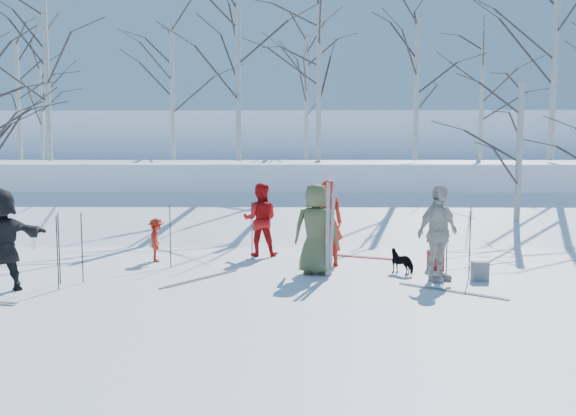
{
  "coord_description": "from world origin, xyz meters",
  "views": [
    {
      "loc": [
        0.21,
        -10.37,
        2.45
      ],
      "look_at": [
        0.0,
        1.5,
        1.3
      ],
      "focal_mm": 35.0,
      "sensor_mm": 36.0,
      "label": 1
    }
  ],
  "objects_px": {
    "skier_grey_west": "(1,240)",
    "backpack_dark": "(320,257)",
    "dog": "(402,262)",
    "backpack_grey": "(480,271)",
    "skier_red_seated": "(157,240)",
    "skier_red_north": "(327,223)",
    "skier_redor_behind": "(260,220)",
    "backpack_red": "(435,260)",
    "skier_olive_center": "(316,229)",
    "skier_cream_east": "(438,233)"
  },
  "relations": [
    {
      "from": "skier_redor_behind",
      "to": "skier_red_north",
      "type": "bearing_deg",
      "value": 143.4
    },
    {
      "from": "skier_olive_center",
      "to": "skier_cream_east",
      "type": "relative_size",
      "value": 0.99
    },
    {
      "from": "skier_red_seated",
      "to": "skier_red_north",
      "type": "bearing_deg",
      "value": -109.81
    },
    {
      "from": "skier_redor_behind",
      "to": "backpack_grey",
      "type": "xyz_separation_m",
      "value": [
        4.42,
        -2.67,
        -0.69
      ]
    },
    {
      "from": "backpack_dark",
      "to": "skier_cream_east",
      "type": "bearing_deg",
      "value": -32.07
    },
    {
      "from": "dog",
      "to": "backpack_grey",
      "type": "distance_m",
      "value": 1.51
    },
    {
      "from": "skier_red_seated",
      "to": "skier_grey_west",
      "type": "xyz_separation_m",
      "value": [
        -2.04,
        -2.83,
        0.42
      ]
    },
    {
      "from": "skier_red_north",
      "to": "backpack_grey",
      "type": "xyz_separation_m",
      "value": [
        2.87,
        -1.41,
        -0.76
      ]
    },
    {
      "from": "skier_red_north",
      "to": "skier_grey_west",
      "type": "xyz_separation_m",
      "value": [
        -5.9,
        -2.38,
        -0.03
      ]
    },
    {
      "from": "skier_cream_east",
      "to": "dog",
      "type": "bearing_deg",
      "value": 94.3
    },
    {
      "from": "skier_red_seated",
      "to": "backpack_red",
      "type": "relative_size",
      "value": 2.37
    },
    {
      "from": "skier_olive_center",
      "to": "skier_red_seated",
      "type": "height_order",
      "value": "skier_olive_center"
    },
    {
      "from": "skier_cream_east",
      "to": "backpack_grey",
      "type": "xyz_separation_m",
      "value": [
        0.82,
        -0.01,
        -0.75
      ]
    },
    {
      "from": "skier_red_seated",
      "to": "dog",
      "type": "relative_size",
      "value": 1.64
    },
    {
      "from": "skier_red_north",
      "to": "backpack_dark",
      "type": "distance_m",
      "value": 0.76
    },
    {
      "from": "dog",
      "to": "skier_cream_east",
      "type": "bearing_deg",
      "value": 86.95
    },
    {
      "from": "skier_cream_east",
      "to": "skier_grey_west",
      "type": "bearing_deg",
      "value": 148.88
    },
    {
      "from": "backpack_grey",
      "to": "backpack_dark",
      "type": "xyz_separation_m",
      "value": [
        -3.02,
        1.39,
        0.01
      ]
    },
    {
      "from": "skier_grey_west",
      "to": "dog",
      "type": "relative_size",
      "value": 3.04
    },
    {
      "from": "skier_redor_behind",
      "to": "backpack_red",
      "type": "bearing_deg",
      "value": 159.12
    },
    {
      "from": "skier_red_seated",
      "to": "dog",
      "type": "height_order",
      "value": "skier_red_seated"
    },
    {
      "from": "backpack_red",
      "to": "backpack_grey",
      "type": "xyz_separation_m",
      "value": [
        0.61,
        -1.02,
        -0.02
      ]
    },
    {
      "from": "skier_grey_west",
      "to": "backpack_dark",
      "type": "relative_size",
      "value": 4.62
    },
    {
      "from": "skier_olive_center",
      "to": "skier_red_seated",
      "type": "xyz_separation_m",
      "value": [
        -3.58,
        1.28,
        -0.43
      ]
    },
    {
      "from": "skier_grey_west",
      "to": "backpack_grey",
      "type": "bearing_deg",
      "value": 139.25
    },
    {
      "from": "skier_redor_behind",
      "to": "backpack_red",
      "type": "distance_m",
      "value": 4.2
    },
    {
      "from": "skier_grey_west",
      "to": "backpack_dark",
      "type": "height_order",
      "value": "skier_grey_west"
    },
    {
      "from": "skier_red_north",
      "to": "backpack_grey",
      "type": "bearing_deg",
      "value": 144.47
    },
    {
      "from": "dog",
      "to": "backpack_grey",
      "type": "xyz_separation_m",
      "value": [
        1.38,
        -0.62,
        -0.07
      ]
    },
    {
      "from": "skier_redor_behind",
      "to": "skier_grey_west",
      "type": "xyz_separation_m",
      "value": [
        -4.36,
        -3.63,
        0.05
      ]
    },
    {
      "from": "skier_red_north",
      "to": "skier_redor_behind",
      "type": "xyz_separation_m",
      "value": [
        -1.55,
        1.25,
        -0.07
      ]
    },
    {
      "from": "dog",
      "to": "backpack_red",
      "type": "xyz_separation_m",
      "value": [
        0.77,
        0.4,
        -0.05
      ]
    },
    {
      "from": "skier_olive_center",
      "to": "skier_cream_east",
      "type": "height_order",
      "value": "skier_cream_east"
    },
    {
      "from": "skier_red_north",
      "to": "skier_cream_east",
      "type": "xyz_separation_m",
      "value": [
        2.05,
        -1.4,
        -0.01
      ]
    },
    {
      "from": "backpack_dark",
      "to": "dog",
      "type": "bearing_deg",
      "value": -25.11
    },
    {
      "from": "skier_cream_east",
      "to": "backpack_grey",
      "type": "height_order",
      "value": "skier_cream_east"
    },
    {
      "from": "skier_red_north",
      "to": "backpack_grey",
      "type": "relative_size",
      "value": 5.0
    },
    {
      "from": "skier_red_north",
      "to": "skier_olive_center",
      "type": "bearing_deg",
      "value": 62.1
    },
    {
      "from": "skier_olive_center",
      "to": "skier_red_north",
      "type": "height_order",
      "value": "skier_red_north"
    },
    {
      "from": "skier_red_north",
      "to": "backpack_dark",
      "type": "bearing_deg",
      "value": -2.09
    },
    {
      "from": "skier_olive_center",
      "to": "skier_grey_west",
      "type": "distance_m",
      "value": 5.84
    },
    {
      "from": "skier_red_north",
      "to": "skier_red_seated",
      "type": "distance_m",
      "value": 3.91
    },
    {
      "from": "skier_red_north",
      "to": "backpack_grey",
      "type": "distance_m",
      "value": 3.29
    },
    {
      "from": "skier_redor_behind",
      "to": "skier_red_seated",
      "type": "relative_size",
      "value": 1.76
    },
    {
      "from": "skier_olive_center",
      "to": "skier_red_seated",
      "type": "bearing_deg",
      "value": -13.13
    },
    {
      "from": "skier_red_north",
      "to": "skier_redor_behind",
      "type": "bearing_deg",
      "value": -48.43
    },
    {
      "from": "skier_olive_center",
      "to": "backpack_dark",
      "type": "xyz_separation_m",
      "value": [
        0.13,
        0.81,
        -0.73
      ]
    },
    {
      "from": "skier_cream_east",
      "to": "skier_red_north",
      "type": "bearing_deg",
      "value": 107.55
    },
    {
      "from": "skier_olive_center",
      "to": "backpack_grey",
      "type": "height_order",
      "value": "skier_olive_center"
    },
    {
      "from": "backpack_dark",
      "to": "skier_grey_west",
      "type": "bearing_deg",
      "value": -157.69
    }
  ]
}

